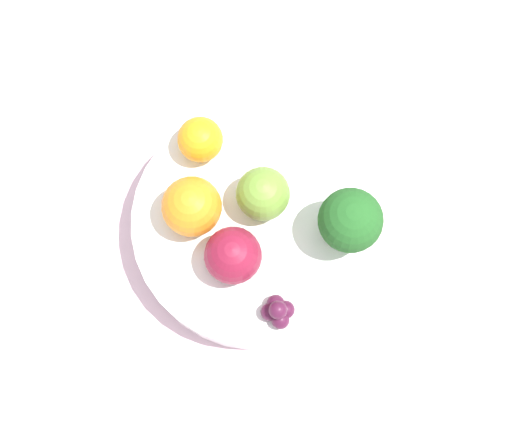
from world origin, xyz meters
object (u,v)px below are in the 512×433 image
bowl (256,226)px  grape_cluster (278,311)px  orange_back (192,207)px  apple_red (233,256)px  broccoli (350,221)px  orange_front (200,139)px  apple_green (263,194)px

bowl → grape_cluster: grape_cluster is taller
orange_back → apple_red: bearing=122.1°
broccoli → grape_cluster: bearing=42.0°
grape_cluster → orange_front: bearing=-73.8°
bowl → orange_front: bearing=-62.0°
apple_red → grape_cluster: (-0.03, 0.05, -0.01)m
bowl → orange_front: (0.04, -0.07, 0.04)m
bowl → grape_cluster: (-0.01, 0.08, 0.03)m
bowl → orange_back: orange_back is taller
apple_green → orange_back: (0.06, 0.00, 0.00)m
broccoli → apple_green: 0.08m
apple_red → bowl: bearing=-125.1°
broccoli → orange_front: (0.11, -0.09, -0.02)m
apple_red → grape_cluster: bearing=122.0°
bowl → grape_cluster: 0.09m
broccoli → orange_front: broccoli is taller
orange_front → grape_cluster: bearing=106.2°
broccoli → grape_cluster: (0.07, 0.06, -0.03)m
bowl → apple_red: size_ratio=4.53×
apple_red → orange_back: 0.05m
bowl → orange_front: orange_front is taller
apple_red → orange_front: apple_red is taller
apple_red → orange_back: orange_back is taller
orange_back → grape_cluster: (-0.06, 0.09, -0.01)m
apple_red → orange_back: bearing=-57.9°
apple_green → orange_back: bearing=3.3°
orange_front → grape_cluster: size_ratio=1.36×
orange_front → orange_back: bearing=77.0°
broccoli → orange_front: bearing=-39.6°
apple_green → grape_cluster: (0.00, 0.10, -0.01)m
bowl → apple_red: 0.06m
apple_red → orange_back: (0.03, -0.04, 0.00)m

